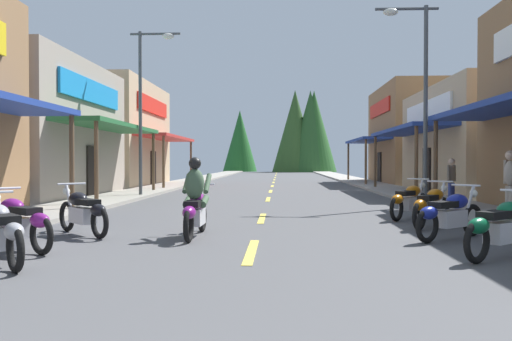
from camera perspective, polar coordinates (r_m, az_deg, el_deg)
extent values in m
cube|color=#4C4C4F|center=(29.95, 1.73, -1.95)|extent=(9.77, 89.95, 0.10)
cube|color=gray|center=(30.64, -9.63, -1.69)|extent=(2.30, 89.95, 0.12)
cube|color=#9E9991|center=(30.46, 13.16, -1.72)|extent=(2.30, 89.95, 0.12)
cube|color=#E0C64C|center=(8.77, -0.51, -8.73)|extent=(0.16, 2.40, 0.01)
cube|color=#E0C64C|center=(13.75, 0.65, -5.19)|extent=(0.16, 2.40, 0.01)
cube|color=#E0C64C|center=(20.62, 1.31, -3.13)|extent=(0.16, 2.40, 0.01)
cube|color=#E0C64C|center=(26.06, 1.59, -2.26)|extent=(0.16, 2.40, 0.01)
cube|color=#E0C64C|center=(31.59, 1.77, -1.69)|extent=(0.16, 2.40, 0.01)
cube|color=#E0C64C|center=(36.89, 1.90, -1.31)|extent=(0.16, 2.40, 0.01)
cube|color=#E0C64C|center=(42.24, 1.99, -1.02)|extent=(0.16, 2.40, 0.01)
cube|color=#E0C64C|center=(47.93, 2.07, -0.78)|extent=(0.16, 2.40, 0.01)
cube|color=#E0C64C|center=(54.81, 2.14, -0.55)|extent=(0.16, 2.40, 0.01)
cube|color=#E0C64C|center=(61.58, 2.19, -0.38)|extent=(0.16, 2.40, 0.01)
cube|color=#E0C64C|center=(67.41, 2.23, -0.26)|extent=(0.16, 2.40, 0.01)
cylinder|color=brown|center=(16.24, -19.28, 0.67)|extent=(0.14, 0.14, 2.82)
cube|color=gray|center=(23.65, -24.47, 4.00)|extent=(6.17, 9.15, 5.53)
cube|color=#236033|center=(22.13, -15.21, 4.62)|extent=(1.80, 8.24, 0.16)
cylinder|color=brown|center=(18.15, -16.87, 0.71)|extent=(0.14, 0.14, 2.82)
cylinder|color=brown|center=(25.67, -11.02, 0.80)|extent=(0.14, 0.14, 2.82)
cube|color=#197FCC|center=(22.53, -17.28, 8.16)|extent=(0.10, 6.41, 0.90)
cube|color=black|center=(22.37, -17.28, -0.17)|extent=(0.08, 1.10, 2.10)
cube|color=tan|center=(33.50, -17.99, 3.67)|extent=(8.24, 9.82, 6.16)
cube|color=#B72D28|center=(32.08, -9.55, 3.51)|extent=(1.80, 8.83, 0.16)
cylinder|color=brown|center=(27.78, -9.97, 0.82)|extent=(0.14, 0.14, 2.82)
cylinder|color=brown|center=(36.05, -7.04, 0.86)|extent=(0.14, 0.14, 2.82)
cube|color=red|center=(32.40, -11.02, 6.85)|extent=(0.10, 6.87, 0.90)
cube|color=black|center=(32.24, -11.04, 0.20)|extent=(0.08, 1.10, 2.10)
cylinder|color=brown|center=(18.32, 18.84, 0.70)|extent=(0.14, 0.14, 2.82)
cube|color=navy|center=(25.06, 16.08, 4.19)|extent=(1.80, 8.95, 0.16)
cylinder|color=brown|center=(20.70, 16.93, 0.74)|extent=(0.14, 0.14, 2.82)
cylinder|color=brown|center=(29.06, 12.77, 0.82)|extent=(0.14, 0.14, 2.82)
cube|color=white|center=(25.33, 17.95, 6.16)|extent=(0.10, 6.96, 0.90)
cube|color=black|center=(25.24, 17.96, -0.05)|extent=(0.08, 1.10, 2.10)
cube|color=olive|center=(37.51, 19.76, 3.61)|extent=(8.62, 9.45, 6.47)
cube|color=navy|center=(36.31, 11.86, 3.20)|extent=(1.80, 8.50, 0.16)
cylinder|color=brown|center=(32.17, 11.78, 0.84)|extent=(0.14, 0.14, 2.82)
cylinder|color=brown|center=(40.19, 9.94, 0.87)|extent=(0.14, 0.14, 2.82)
cube|color=red|center=(36.60, 13.18, 6.55)|extent=(0.10, 6.61, 0.90)
cube|color=black|center=(36.43, 13.19, 0.28)|extent=(0.08, 1.10, 2.10)
cylinder|color=#474C51|center=(22.32, -12.39, 5.91)|extent=(0.14, 0.14, 6.82)
cylinder|color=#474C51|center=(22.69, -10.83, 14.30)|extent=(2.07, 0.10, 0.10)
ellipsoid|color=silver|center=(22.55, -9.48, 14.13)|extent=(0.50, 0.30, 0.24)
cylinder|color=#474C51|center=(18.44, 17.86, 6.64)|extent=(0.14, 0.14, 6.63)
cylinder|color=#474C51|center=(18.88, 15.98, 16.45)|extent=(2.07, 0.10, 0.10)
ellipsoid|color=silver|center=(18.74, 14.34, 16.26)|extent=(0.50, 0.30, 0.24)
torus|color=black|center=(8.35, 22.76, -7.12)|extent=(0.55, 0.49, 0.64)
cube|color=silver|center=(8.99, 25.13, -6.05)|extent=(0.71, 0.67, 0.32)
ellipsoid|color=#0C5933|center=(9.14, 25.71, -3.92)|extent=(0.63, 0.61, 0.28)
cube|color=black|center=(8.74, 24.39, -4.40)|extent=(0.64, 0.60, 0.12)
ellipsoid|color=#0C5933|center=(8.36, 22.94, -5.52)|extent=(0.49, 0.47, 0.24)
torus|color=black|center=(11.35, 22.36, -4.98)|extent=(0.56, 0.49, 0.64)
torus|color=black|center=(10.10, 18.02, -5.69)|extent=(0.56, 0.49, 0.64)
cube|color=silver|center=(10.71, 20.32, -4.90)|extent=(0.72, 0.66, 0.32)
ellipsoid|color=navy|center=(10.85, 20.90, -3.13)|extent=(0.63, 0.60, 0.28)
cube|color=black|center=(10.47, 19.59, -3.48)|extent=(0.64, 0.60, 0.12)
ellipsoid|color=navy|center=(10.11, 18.19, -4.37)|extent=(0.49, 0.47, 0.24)
cylinder|color=silver|center=(11.21, 22.03, -3.36)|extent=(0.32, 0.28, 0.71)
cylinder|color=silver|center=(11.09, 21.73, -1.49)|extent=(0.42, 0.49, 0.04)
sphere|color=white|center=(11.34, 22.45, -2.30)|extent=(0.16, 0.16, 0.16)
torus|color=black|center=(13.27, 19.60, -4.11)|extent=(0.46, 0.58, 0.64)
torus|color=black|center=(11.87, 17.24, -4.70)|extent=(0.46, 0.58, 0.64)
cube|color=silver|center=(12.56, 18.49, -4.03)|extent=(0.64, 0.73, 0.32)
ellipsoid|color=#BF660C|center=(12.72, 18.81, -2.52)|extent=(0.59, 0.64, 0.28)
cube|color=black|center=(12.30, 18.10, -2.82)|extent=(0.58, 0.65, 0.12)
ellipsoid|color=#BF660C|center=(11.89, 17.33, -3.57)|extent=(0.45, 0.50, 0.24)
cylinder|color=silver|center=(13.12, 19.43, -2.72)|extent=(0.27, 0.34, 0.71)
cylinder|color=silver|center=(12.99, 19.26, -1.12)|extent=(0.51, 0.38, 0.04)
sphere|color=white|center=(13.26, 19.66, -1.82)|extent=(0.16, 0.16, 0.16)
torus|color=black|center=(14.86, 17.48, -3.56)|extent=(0.47, 0.56, 0.64)
torus|color=black|center=(13.50, 14.95, -4.00)|extent=(0.47, 0.56, 0.64)
cube|color=silver|center=(14.17, 16.28, -3.45)|extent=(0.65, 0.72, 0.32)
ellipsoid|color=#BF660C|center=(14.33, 16.62, -2.12)|extent=(0.60, 0.64, 0.28)
cube|color=black|center=(13.92, 15.86, -2.37)|extent=(0.59, 0.64, 0.12)
ellipsoid|color=#BF660C|center=(13.52, 15.05, -3.01)|extent=(0.46, 0.49, 0.24)
cylinder|color=silver|center=(14.72, 17.29, -2.31)|extent=(0.28, 0.33, 0.71)
cylinder|color=silver|center=(14.59, 17.11, -0.89)|extent=(0.50, 0.40, 0.04)
sphere|color=white|center=(14.85, 17.54, -1.51)|extent=(0.16, 0.16, 0.16)
torus|color=black|center=(7.78, -24.58, -7.73)|extent=(0.50, 0.54, 0.64)
cube|color=silver|center=(8.49, -25.87, -6.46)|extent=(0.68, 0.71, 0.32)
cube|color=black|center=(8.22, -25.48, -4.74)|extent=(0.61, 0.63, 0.12)
ellipsoid|color=#99999E|center=(7.80, -24.69, -6.00)|extent=(0.47, 0.49, 0.24)
torus|color=black|center=(9.06, -22.18, -6.49)|extent=(0.57, 0.46, 0.64)
cube|color=silver|center=(9.70, -24.33, -5.53)|extent=(0.73, 0.64, 0.32)
ellipsoid|color=#721972|center=(9.85, -24.86, -3.57)|extent=(0.64, 0.59, 0.28)
cube|color=black|center=(9.46, -23.66, -3.99)|extent=(0.65, 0.58, 0.12)
ellipsoid|color=#721972|center=(9.07, -22.34, -5.01)|extent=(0.50, 0.45, 0.24)
cylinder|color=silver|center=(10.24, -25.90, -3.80)|extent=(0.33, 0.27, 0.71)
cylinder|color=silver|center=(10.10, -25.63, -1.76)|extent=(0.39, 0.51, 0.04)
torus|color=black|center=(11.91, -19.76, -4.69)|extent=(0.53, 0.52, 0.64)
torus|color=black|center=(10.55, -16.56, -5.40)|extent=(0.53, 0.52, 0.64)
cube|color=silver|center=(11.22, -18.26, -4.62)|extent=(0.70, 0.69, 0.32)
ellipsoid|color=black|center=(11.37, -18.68, -2.93)|extent=(0.62, 0.62, 0.28)
cube|color=black|center=(10.97, -17.72, -3.27)|extent=(0.62, 0.62, 0.12)
ellipsoid|color=black|center=(10.58, -16.68, -4.13)|extent=(0.48, 0.48, 0.24)
cylinder|color=silver|center=(11.76, -19.52, -3.15)|extent=(0.31, 0.30, 0.71)
cylinder|color=silver|center=(11.63, -19.30, -1.36)|extent=(0.45, 0.46, 0.04)
sphere|color=white|center=(11.90, -19.83, -2.14)|extent=(0.16, 0.16, 0.16)
torus|color=black|center=(11.20, -5.84, -4.99)|extent=(0.11, 0.64, 0.64)
torus|color=black|center=(9.73, -7.29, -5.90)|extent=(0.11, 0.64, 0.64)
cube|color=silver|center=(10.46, -6.51, -4.98)|extent=(0.29, 0.70, 0.32)
ellipsoid|color=#721972|center=(10.63, -6.33, -3.15)|extent=(0.33, 0.57, 0.28)
cube|color=black|center=(10.19, -6.77, -3.56)|extent=(0.29, 0.60, 0.12)
ellipsoid|color=#721972|center=(9.76, -7.24, -4.53)|extent=(0.25, 0.44, 0.24)
cylinder|color=silver|center=(11.04, -5.95, -3.36)|extent=(0.07, 0.37, 0.71)
cylinder|color=silver|center=(10.90, -6.06, -1.47)|extent=(0.60, 0.05, 0.04)
sphere|color=white|center=(11.19, -5.81, -2.28)|extent=(0.16, 0.16, 0.16)
ellipsoid|color=#3F593F|center=(10.26, -6.67, -1.46)|extent=(0.39, 0.39, 0.64)
sphere|color=black|center=(10.30, -6.62, 0.78)|extent=(0.24, 0.24, 0.24)
cylinder|color=#3F593F|center=(10.48, -7.36, -3.32)|extent=(0.15, 0.42, 0.24)
cylinder|color=#3F593F|center=(10.60, -7.49, -1.38)|extent=(0.11, 0.51, 0.40)
cylinder|color=#3F593F|center=(10.42, -5.63, -3.34)|extent=(0.15, 0.42, 0.24)
cylinder|color=#3F593F|center=(10.52, -5.26, -1.39)|extent=(0.11, 0.51, 0.40)
cylinder|color=#333F8C|center=(18.20, 20.46, -2.50)|extent=(0.14, 0.14, 0.80)
cylinder|color=#333F8C|center=(18.03, 20.26, -2.53)|extent=(0.14, 0.14, 0.80)
ellipsoid|color=#726659|center=(18.09, 20.37, -0.36)|extent=(0.43, 0.44, 0.56)
cylinder|color=#726659|center=(18.31, 20.64, -0.26)|extent=(0.09, 0.09, 0.54)
cylinder|color=#726659|center=(17.86, 20.09, -0.29)|extent=(0.09, 0.09, 0.54)
sphere|color=beige|center=(18.08, 20.38, 0.91)|extent=(0.22, 0.22, 0.22)
cylinder|color=#B2A599|center=(14.40, 25.91, -3.27)|extent=(0.14, 0.14, 0.88)
cylinder|color=#B2A599|center=(14.56, 25.59, -3.23)|extent=(0.14, 0.14, 0.88)
ellipsoid|color=#B2A599|center=(14.44, 25.77, -0.27)|extent=(0.28, 0.37, 0.62)
cylinder|color=#B2A599|center=(14.66, 25.35, -0.13)|extent=(0.09, 0.09, 0.59)
sphere|color=beige|center=(14.44, 25.78, 1.49)|extent=(0.24, 0.24, 0.24)
cone|color=#2F5223|center=(75.21, 4.25, 4.28)|extent=(6.50, 6.50, 11.61)
cone|color=#275023|center=(74.76, 5.90, 4.25)|extent=(6.42, 6.42, 11.46)
cone|color=#285923|center=(74.98, 6.29, 4.24)|extent=(6.42, 6.42, 11.47)
cone|color=#1F5B23|center=(77.85, -1.75, 3.22)|extent=(5.05, 5.05, 9.02)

